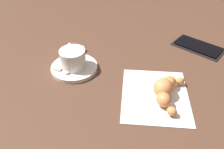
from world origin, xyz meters
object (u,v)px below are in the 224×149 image
object	(u,v)px
teaspoon	(72,64)
sugar_packet	(62,64)
croissant	(166,90)
napkin	(155,95)
cell_phone	(198,47)
espresso_cup	(73,58)
saucer	(74,68)

from	to	relation	value
teaspoon	sugar_packet	xyz separation A→B (m)	(0.02, 0.01, 0.00)
croissant	napkin	bearing A→B (deg)	7.57
sugar_packet	croissant	distance (m)	0.27
napkin	cell_phone	xyz separation A→B (m)	(-0.10, -0.24, 0.00)
napkin	croissant	size ratio (longest dim) A/B	1.37
cell_phone	espresso_cup	bearing A→B (deg)	32.37
sugar_packet	cell_phone	distance (m)	0.40
espresso_cup	napkin	bearing A→B (deg)	168.85
sugar_packet	croissant	bearing A→B (deg)	85.74
espresso_cup	napkin	world-z (taller)	espresso_cup
sugar_packet	napkin	bearing A→B (deg)	84.52
napkin	saucer	bearing A→B (deg)	-11.18
saucer	espresso_cup	size ratio (longest dim) A/B	1.42
cell_phone	teaspoon	bearing A→B (deg)	31.28
teaspoon	napkin	bearing A→B (deg)	167.96
sugar_packet	napkin	xyz separation A→B (m)	(-0.25, 0.04, -0.01)
teaspoon	croissant	distance (m)	0.25
croissant	cell_phone	size ratio (longest dim) A/B	0.81
teaspoon	croissant	world-z (taller)	croissant
sugar_packet	espresso_cup	bearing A→B (deg)	102.86
napkin	croissant	bearing A→B (deg)	-172.43
saucer	napkin	world-z (taller)	saucer
espresso_cup	croissant	world-z (taller)	espresso_cup
sugar_packet	cell_phone	world-z (taller)	sugar_packet
sugar_packet	napkin	size ratio (longest dim) A/B	0.32
saucer	napkin	distance (m)	0.22
sugar_packet	napkin	world-z (taller)	sugar_packet
teaspoon	napkin	xyz separation A→B (m)	(-0.23, 0.05, -0.01)
napkin	espresso_cup	bearing A→B (deg)	-11.15
teaspoon	croissant	xyz separation A→B (m)	(-0.25, 0.05, 0.01)
saucer	teaspoon	distance (m)	0.01
napkin	sugar_packet	bearing A→B (deg)	-8.64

